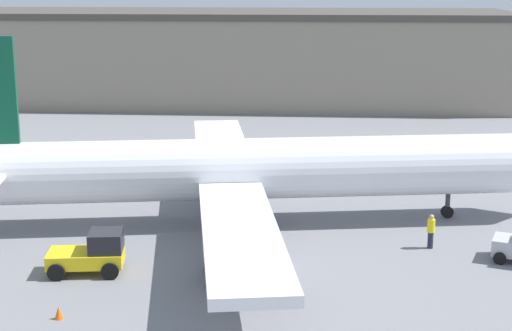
% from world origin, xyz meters
% --- Properties ---
extents(ground_plane, '(400.00, 400.00, 0.00)m').
position_xyz_m(ground_plane, '(0.00, 0.00, 0.00)').
color(ground_plane, slate).
extents(terminal_building, '(65.58, 18.32, 10.19)m').
position_xyz_m(terminal_building, '(-7.94, 45.46, 5.10)').
color(terminal_building, gray).
rests_on(terminal_building, ground_plane).
extents(airplane, '(38.31, 35.26, 10.84)m').
position_xyz_m(airplane, '(-0.95, -0.16, 3.16)').
color(airplane, white).
rests_on(airplane, ground_plane).
extents(ground_crew_worker, '(0.41, 0.41, 1.85)m').
position_xyz_m(ground_crew_worker, '(9.47, -3.68, 0.98)').
color(ground_crew_worker, '#1E2338').
rests_on(ground_crew_worker, ground_plane).
extents(belt_loader_truck, '(3.64, 2.88, 1.96)m').
position_xyz_m(belt_loader_truck, '(0.40, -9.84, 0.93)').
color(belt_loader_truck, beige).
rests_on(belt_loader_truck, ground_plane).
extents(pushback_tug, '(3.80, 2.61, 2.07)m').
position_xyz_m(pushback_tug, '(-7.28, -8.40, 0.99)').
color(pushback_tug, yellow).
rests_on(pushback_tug, ground_plane).
extents(safety_cone_near, '(0.36, 0.36, 0.55)m').
position_xyz_m(safety_cone_near, '(-7.28, -13.68, 0.28)').
color(safety_cone_near, '#EF590F').
rests_on(safety_cone_near, ground_plane).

